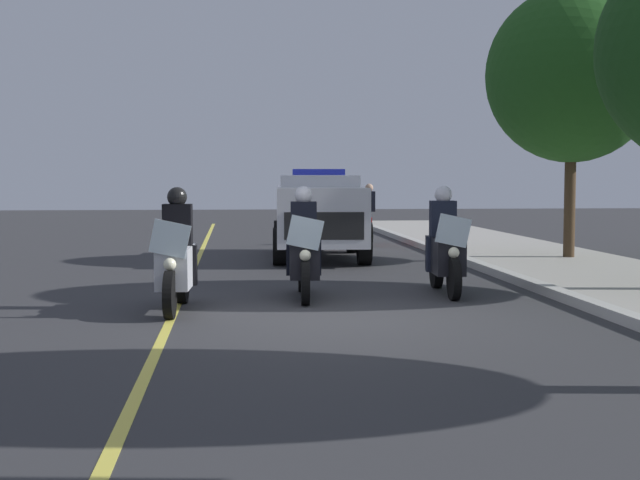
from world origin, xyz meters
name	(u,v)px	position (x,y,z in m)	size (l,w,h in m)	color
ground_plane	(333,317)	(0.00, 0.00, 0.00)	(80.00, 80.00, 0.00)	#333335
curb_strip	(597,307)	(0.00, 3.64, 0.07)	(48.00, 0.24, 0.15)	#B7B5AD
lane_stripe_center	(171,319)	(0.00, -2.14, 0.00)	(48.00, 0.12, 0.01)	#E0D14C
police_motorcycle_lead_left	(176,261)	(-0.77, -2.11, 0.70)	(2.14, 0.60, 1.72)	black
police_motorcycle_lead_right	(304,253)	(-1.88, -0.24, 0.70)	(2.14, 0.60, 1.72)	black
police_motorcycle_trailing	(445,250)	(-2.15, 2.03, 0.70)	(2.14, 0.60, 1.72)	black
police_suv	(319,212)	(-8.49, 0.63, 1.07)	(5.00, 2.28, 2.05)	silver
cyclist_background	(369,214)	(-12.37, 2.40, 0.84)	(1.76, 0.33, 1.69)	black
tree_far_back	(572,75)	(-7.24, 6.08, 4.09)	(3.76, 3.76, 5.92)	#42301E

